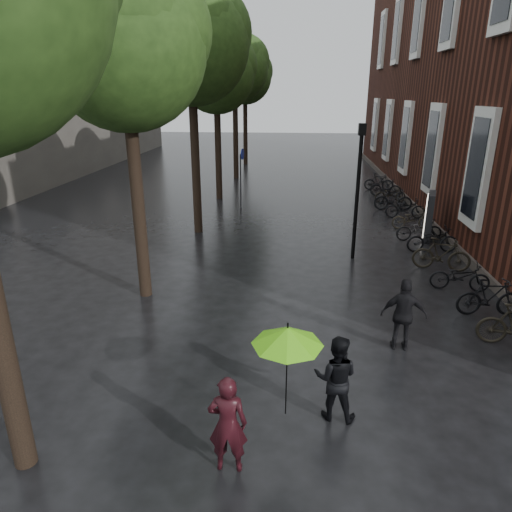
# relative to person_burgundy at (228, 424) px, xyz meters

# --- Properties ---
(street_trees) EXTENTS (4.33, 34.03, 8.91)m
(street_trees) POSITION_rel_person_burgundy_xyz_m (-3.02, 14.75, 5.56)
(street_trees) COLOR black
(street_trees) RESTS_ON ground
(person_burgundy) EXTENTS (0.58, 0.39, 1.55)m
(person_burgundy) POSITION_rel_person_burgundy_xyz_m (0.00, 0.00, 0.00)
(person_burgundy) COLOR black
(person_burgundy) RESTS_ON ground
(person_black) EXTENTS (0.82, 0.68, 1.52)m
(person_black) POSITION_rel_person_burgundy_xyz_m (1.61, 1.28, -0.02)
(person_black) COLOR black
(person_black) RESTS_ON ground
(lime_umbrella) EXTENTS (1.07, 1.07, 1.57)m
(lime_umbrella) POSITION_rel_person_burgundy_xyz_m (0.81, 0.60, 1.11)
(lime_umbrella) COLOR black
(lime_umbrella) RESTS_ON ground
(pedestrian_walking) EXTENTS (0.98, 0.49, 1.60)m
(pedestrian_walking) POSITION_rel_person_burgundy_xyz_m (3.20, 3.61, 0.03)
(pedestrian_walking) COLOR black
(pedestrian_walking) RESTS_ON ground
(parked_bicycles) EXTENTS (2.05, 17.50, 1.04)m
(parked_bicycles) POSITION_rel_person_burgundy_xyz_m (5.53, 12.18, -0.31)
(parked_bicycles) COLOR black
(parked_bicycles) RESTS_ON ground
(ad_lightbox) EXTENTS (0.27, 1.18, 1.78)m
(ad_lightbox) POSITION_rel_person_burgundy_xyz_m (5.77, 11.51, 0.12)
(ad_lightbox) COLOR black
(ad_lightbox) RESTS_ON ground
(lamp_post) EXTENTS (0.22, 0.22, 4.32)m
(lamp_post) POSITION_rel_person_burgundy_xyz_m (2.81, 9.25, 1.85)
(lamp_post) COLOR black
(lamp_post) RESTS_ON ground
(cycle_sign) EXTENTS (0.15, 0.50, 2.77)m
(cycle_sign) POSITION_rel_person_burgundy_xyz_m (-1.68, 15.94, 1.05)
(cycle_sign) COLOR #262628
(cycle_sign) RESTS_ON ground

